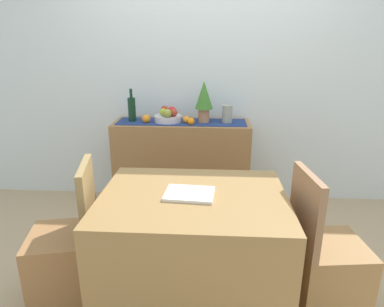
{
  "coord_description": "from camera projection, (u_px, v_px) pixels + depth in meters",
  "views": [
    {
      "loc": [
        0.05,
        -2.18,
        1.58
      ],
      "look_at": [
        -0.11,
        0.38,
        0.73
      ],
      "focal_mm": 31.46,
      "sensor_mm": 36.0,
      "label": 1
    }
  ],
  "objects": [
    {
      "name": "orange_loose_near_bowl",
      "position": [
        187.0,
        120.0,
        3.12
      ],
      "size": [
        0.07,
        0.07,
        0.07
      ],
      "primitive_type": "sphere",
      "color": "orange",
      "rests_on": "sideboard_console"
    },
    {
      "name": "room_wall_rear",
      "position": [
        208.0,
        67.0,
        3.26
      ],
      "size": [
        6.4,
        0.06,
        2.7
      ],
      "primitive_type": "cube",
      "color": "silver",
      "rests_on": "ground"
    },
    {
      "name": "apple_rear",
      "position": [
        167.0,
        113.0,
        3.08
      ],
      "size": [
        0.08,
        0.08,
        0.08
      ],
      "primitive_type": "sphere",
      "color": "olive",
      "rests_on": "fruit_bowl"
    },
    {
      "name": "ceramic_vase",
      "position": [
        227.0,
        114.0,
        3.13
      ],
      "size": [
        0.09,
        0.09,
        0.17
      ],
      "primitive_type": "cylinder",
      "color": "#989989",
      "rests_on": "sideboard_console"
    },
    {
      "name": "fruit_bowl",
      "position": [
        168.0,
        118.0,
        3.18
      ],
      "size": [
        0.26,
        0.26,
        0.06
      ],
      "primitive_type": "cylinder",
      "color": "silver",
      "rests_on": "table_runner"
    },
    {
      "name": "sideboard_console",
      "position": [
        182.0,
        165.0,
        3.32
      ],
      "size": [
        1.29,
        0.42,
        0.86
      ],
      "primitive_type": "cube",
      "color": "#996A3E",
      "rests_on": "ground"
    },
    {
      "name": "apple_center",
      "position": [
        172.0,
        111.0,
        3.19
      ],
      "size": [
        0.08,
        0.08,
        0.08
      ],
      "primitive_type": "sphere",
      "color": "red",
      "rests_on": "fruit_bowl"
    },
    {
      "name": "chair_near_window",
      "position": [
        67.0,
        259.0,
        2.14
      ],
      "size": [
        0.48,
        0.48,
        0.9
      ],
      "color": "#98683D",
      "rests_on": "ground"
    },
    {
      "name": "dining_table",
      "position": [
        193.0,
        250.0,
        2.06
      ],
      "size": [
        1.08,
        0.84,
        0.74
      ],
      "primitive_type": "cube",
      "color": "olive",
      "rests_on": "ground"
    },
    {
      "name": "potted_plant",
      "position": [
        204.0,
        99.0,
        3.1
      ],
      "size": [
        0.17,
        0.17,
        0.39
      ],
      "color": "#B37957",
      "rests_on": "sideboard_console"
    },
    {
      "name": "apple_front",
      "position": [
        174.0,
        113.0,
        3.12
      ],
      "size": [
        0.07,
        0.07,
        0.07
      ],
      "primitive_type": "sphere",
      "color": "#A83727",
      "rests_on": "fruit_bowl"
    },
    {
      "name": "open_book",
      "position": [
        189.0,
        194.0,
        1.94
      ],
      "size": [
        0.3,
        0.23,
        0.02
      ],
      "primitive_type": "cube",
      "rotation": [
        0.0,
        0.0,
        -0.08
      ],
      "color": "white",
      "rests_on": "dining_table"
    },
    {
      "name": "apple_upper",
      "position": [
        163.0,
        112.0,
        3.15
      ],
      "size": [
        0.07,
        0.07,
        0.07
      ],
      "primitive_type": "sphere",
      "color": "#95B42D",
      "rests_on": "fruit_bowl"
    },
    {
      "name": "apple_right",
      "position": [
        165.0,
        110.0,
        3.22
      ],
      "size": [
        0.08,
        0.08,
        0.08
      ],
      "primitive_type": "sphere",
      "color": "#AB341A",
      "rests_on": "fruit_bowl"
    },
    {
      "name": "ground_plane",
      "position": [
        203.0,
        261.0,
        2.57
      ],
      "size": [
        6.4,
        6.4,
        0.02
      ],
      "primitive_type": "cube",
      "color": "tan",
      "rests_on": "ground"
    },
    {
      "name": "wine_bottle",
      "position": [
        132.0,
        109.0,
        3.17
      ],
      "size": [
        0.07,
        0.07,
        0.31
      ],
      "color": "#11301E",
      "rests_on": "sideboard_console"
    },
    {
      "name": "table_runner",
      "position": [
        182.0,
        122.0,
        3.18
      ],
      "size": [
        1.21,
        0.32,
        0.01
      ],
      "primitive_type": "cube",
      "color": "navy",
      "rests_on": "sideboard_console"
    },
    {
      "name": "chair_by_corner",
      "position": [
        325.0,
        270.0,
        2.04
      ],
      "size": [
        0.44,
        0.44,
        0.9
      ],
      "color": "olive",
      "rests_on": "ground"
    },
    {
      "name": "orange_loose_mid",
      "position": [
        146.0,
        119.0,
        3.14
      ],
      "size": [
        0.08,
        0.08,
        0.08
      ],
      "primitive_type": "sphere",
      "color": "orange",
      "rests_on": "sideboard_console"
    },
    {
      "name": "orange_loose_far",
      "position": [
        191.0,
        121.0,
        3.07
      ],
      "size": [
        0.07,
        0.07,
        0.07
      ],
      "primitive_type": "sphere",
      "color": "orange",
      "rests_on": "sideboard_console"
    }
  ]
}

